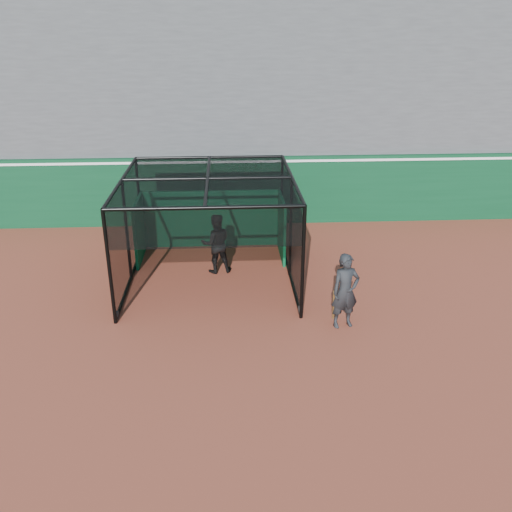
{
  "coord_description": "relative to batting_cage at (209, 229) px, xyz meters",
  "views": [
    {
      "loc": [
        -0.35,
        -10.63,
        6.83
      ],
      "look_at": [
        0.37,
        2.0,
        1.4
      ],
      "focal_mm": 38.0,
      "sensor_mm": 36.0,
      "label": 1
    }
  ],
  "objects": [
    {
      "name": "ground",
      "position": [
        0.85,
        -3.81,
        -1.47
      ],
      "size": [
        120.0,
        120.0,
        0.0
      ],
      "primitive_type": "plane",
      "color": "brown",
      "rests_on": "ground"
    },
    {
      "name": "grandstand",
      "position": [
        0.85,
        8.46,
        3.0
      ],
      "size": [
        50.0,
        7.85,
        8.95
      ],
      "color": "#4C4C4F",
      "rests_on": "ground"
    },
    {
      "name": "batter",
      "position": [
        0.17,
        0.35,
        -0.58
      ],
      "size": [
        0.96,
        0.8,
        1.8
      ],
      "primitive_type": "imported",
      "rotation": [
        0.0,
        0.0,
        3.28
      ],
      "color": "black",
      "rests_on": "ground"
    },
    {
      "name": "batting_cage",
      "position": [
        0.0,
        0.0,
        0.0
      ],
      "size": [
        4.72,
        5.19,
        2.96
      ],
      "color": "black",
      "rests_on": "ground"
    },
    {
      "name": "outfield_wall",
      "position": [
        0.85,
        4.69,
        -0.19
      ],
      "size": [
        50.0,
        0.5,
        2.5
      ],
      "color": "#0A3A1F",
      "rests_on": "ground"
    },
    {
      "name": "on_deck_player",
      "position": [
        3.3,
        -3.01,
        -0.53
      ],
      "size": [
        0.78,
        0.6,
        1.89
      ],
      "color": "black",
      "rests_on": "ground"
    }
  ]
}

